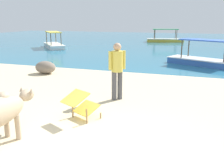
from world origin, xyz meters
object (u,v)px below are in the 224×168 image
(boat_white, at_px, (54,44))
(boat_blue, at_px, (204,60))
(deck_chair_near, at_px, (81,104))
(person_standing, at_px, (117,67))
(boat_yellow, at_px, (165,39))

(boat_white, relative_size, boat_blue, 0.92)
(deck_chair_near, relative_size, boat_blue, 0.24)
(person_standing, distance_m, boat_yellow, 19.67)
(person_standing, xyz_separation_m, boat_blue, (2.49, 6.75, -0.70))
(boat_blue, bearing_deg, deck_chair_near, -83.87)
(person_standing, relative_size, boat_yellow, 0.42)
(boat_white, bearing_deg, deck_chair_near, 172.15)
(person_standing, distance_m, boat_white, 14.38)
(boat_yellow, bearing_deg, person_standing, -101.10)
(boat_blue, bearing_deg, person_standing, -85.73)
(boat_yellow, xyz_separation_m, boat_white, (-7.88, -8.38, 0.00))
(person_standing, distance_m, boat_blue, 7.23)
(boat_white, distance_m, boat_blue, 12.27)
(boat_yellow, relative_size, boat_white, 1.09)
(boat_yellow, relative_size, boat_blue, 1.01)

